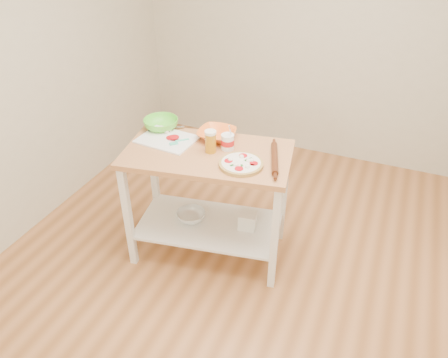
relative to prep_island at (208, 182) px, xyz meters
name	(u,v)px	position (x,y,z in m)	size (l,w,h in m)	color
room_shell	(261,127)	(0.49, -0.35, 0.70)	(4.04, 4.54, 2.74)	#B07141
prep_island	(208,182)	(0.00, 0.00, 0.00)	(1.24, 0.82, 0.90)	#BB7F4D
pizza	(241,164)	(0.28, -0.08, 0.27)	(0.29, 0.29, 0.05)	tan
cutting_board	(167,139)	(-0.34, 0.05, 0.26)	(0.42, 0.33, 0.04)	white
spatula	(178,142)	(-0.24, 0.03, 0.27)	(0.11, 0.14, 0.01)	#44D6AE
knife	(161,129)	(-0.45, 0.15, 0.27)	(0.23, 0.18, 0.01)	silver
orange_bowl	(217,134)	(-0.02, 0.21, 0.29)	(0.27, 0.27, 0.07)	orange
green_bowl	(161,124)	(-0.47, 0.18, 0.29)	(0.26, 0.26, 0.08)	#61DB3A
beer_pint	(211,141)	(0.02, 0.01, 0.33)	(0.08, 0.08, 0.16)	#BC7D13
yogurt_tub	(228,142)	(0.11, 0.09, 0.31)	(0.09, 0.09, 0.20)	white
rolling_pin	(275,159)	(0.46, 0.06, 0.27)	(0.04, 0.04, 0.38)	#502512
shelf_glass_bowl	(191,216)	(-0.15, -0.01, -0.35)	(0.22, 0.22, 0.07)	silver
shelf_bin	(248,220)	(0.29, 0.08, -0.32)	(0.13, 0.13, 0.13)	white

